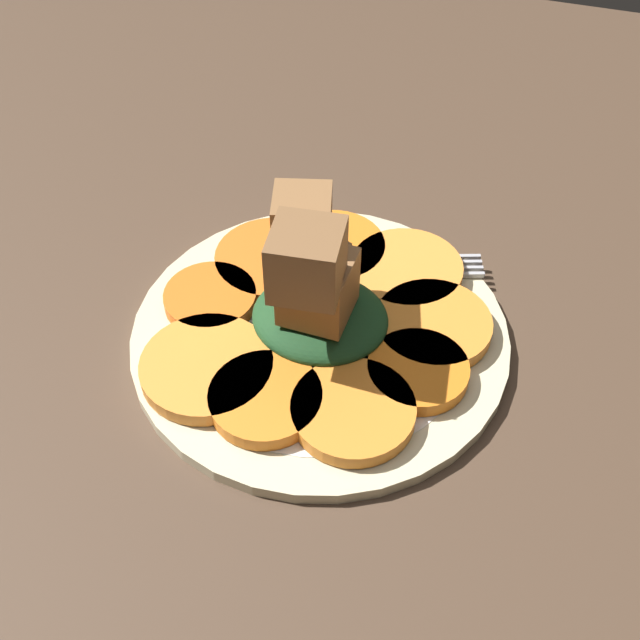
{
  "coord_description": "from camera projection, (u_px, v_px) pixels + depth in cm",
  "views": [
    {
      "loc": [
        -11.95,
        37.03,
        45.68
      ],
      "look_at": [
        0.0,
        0.0,
        4.1
      ],
      "focal_mm": 45.0,
      "sensor_mm": 36.0,
      "label": 1
    }
  ],
  "objects": [
    {
      "name": "plate",
      "position": [
        320.0,
        335.0,
        0.58
      ],
      "size": [
        27.22,
        27.22,
        1.05
      ],
      "color": "beige",
      "rests_on": "table_slab"
    },
    {
      "name": "table_slab",
      "position": [
        320.0,
        349.0,
        0.59
      ],
      "size": [
        120.0,
        120.0,
        2.0
      ],
      "primitive_type": "cube",
      "color": "#4C3828",
      "rests_on": "ground"
    },
    {
      "name": "carrot_slice_7",
      "position": [
        407.0,
        270.0,
        0.61
      ],
      "size": [
        8.54,
        8.54,
        1.11
      ],
      "primitive_type": "cylinder",
      "color": "#F99338",
      "rests_on": "plate"
    },
    {
      "name": "carrot_slice_8",
      "position": [
        332.0,
        249.0,
        0.63
      ],
      "size": [
        8.25,
        8.25,
        1.11
      ],
      "primitive_type": "cylinder",
      "color": "orange",
      "rests_on": "plate"
    },
    {
      "name": "carrot_slice_1",
      "position": [
        210.0,
        298.0,
        0.59
      ],
      "size": [
        6.83,
        6.83,
        1.11
      ],
      "primitive_type": "cylinder",
      "color": "orange",
      "rests_on": "plate"
    },
    {
      "name": "carrot_slice_4",
      "position": [
        353.0,
        411.0,
        0.52
      ],
      "size": [
        8.2,
        8.2,
        1.11
      ],
      "primitive_type": "cylinder",
      "color": "orange",
      "rests_on": "plate"
    },
    {
      "name": "carrot_slice_2",
      "position": [
        207.0,
        367.0,
        0.55
      ],
      "size": [
        9.13,
        9.13,
        1.11
      ],
      "primitive_type": "cylinder",
      "color": "orange",
      "rests_on": "plate"
    },
    {
      "name": "center_pile",
      "position": [
        316.0,
        287.0,
        0.54
      ],
      "size": [
        9.77,
        9.49,
        11.3
      ],
      "color": "#1E4723",
      "rests_on": "plate"
    },
    {
      "name": "carrot_slice_5",
      "position": [
        418.0,
        371.0,
        0.54
      ],
      "size": [
        6.94,
        6.94,
        1.11
      ],
      "primitive_type": "cylinder",
      "color": "orange",
      "rests_on": "plate"
    },
    {
      "name": "carrot_slice_3",
      "position": [
        265.0,
        399.0,
        0.53
      ],
      "size": [
        7.56,
        7.56,
        1.11
      ],
      "primitive_type": "cylinder",
      "color": "orange",
      "rests_on": "plate"
    },
    {
      "name": "carrot_slice_6",
      "position": [
        433.0,
        325.0,
        0.57
      ],
      "size": [
        8.4,
        8.4,
        1.11
      ],
      "primitive_type": "cylinder",
      "color": "orange",
      "rests_on": "plate"
    },
    {
      "name": "fork",
      "position": [
        370.0,
        267.0,
        0.62
      ],
      "size": [
        17.94,
        7.5,
        0.4
      ],
      "rotation": [
        0.0,
        0.0,
        0.33
      ],
      "color": "#B2B2B7",
      "rests_on": "plate"
    },
    {
      "name": "carrot_slice_0",
      "position": [
        273.0,
        260.0,
        0.62
      ],
      "size": [
        8.92,
        8.92,
        1.11
      ],
      "primitive_type": "cylinder",
      "color": "orange",
      "rests_on": "plate"
    }
  ]
}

